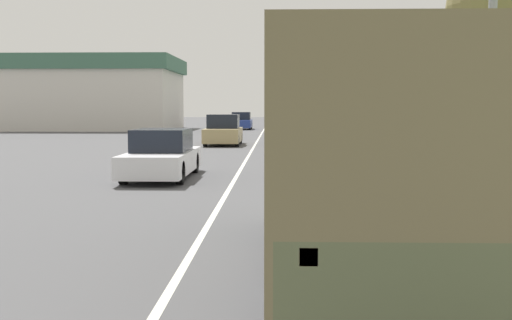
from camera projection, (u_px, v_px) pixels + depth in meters
name	position (u px, v px, depth m)	size (l,w,h in m)	color
ground_plane	(257.00, 141.00, 39.05)	(180.00, 180.00, 0.00)	#4C4C4F
lane_centre_stripe	(257.00, 141.00, 39.05)	(0.12, 120.00, 0.00)	silver
sidewalk_right	(331.00, 140.00, 38.89)	(1.80, 120.00, 0.12)	beige
grass_strip_right	(404.00, 141.00, 38.75)	(7.00, 120.00, 0.02)	#4C7538
military_truck	(365.00, 150.00, 7.75)	(2.30, 7.47, 2.71)	#545B3D
car_nearest_ahead	(162.00, 156.00, 18.88)	(1.74, 4.80, 1.44)	silver
car_second_ahead	(223.00, 131.00, 35.10)	(1.89, 4.34, 1.67)	tan
car_third_ahead	(289.00, 127.00, 44.04)	(1.74, 4.00, 1.56)	silver
car_fourth_ahead	(241.00, 122.00, 59.49)	(1.88, 4.63, 1.60)	navy
tree_mid_right	(495.00, 8.00, 21.02)	(3.17, 3.17, 6.95)	#4C3D2D
building_distant	(80.00, 93.00, 59.27)	(18.26, 12.05, 6.57)	beige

